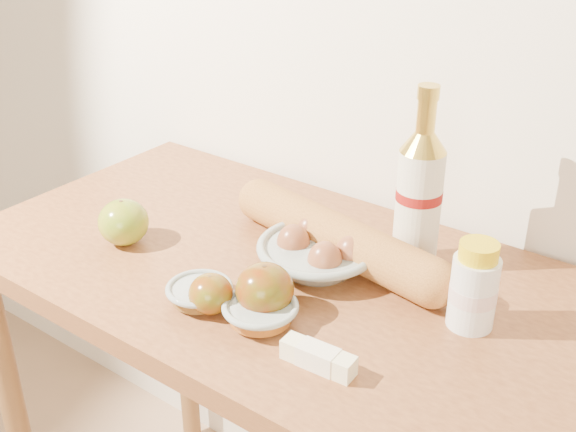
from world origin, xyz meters
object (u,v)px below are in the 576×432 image
object	(u,v)px
cream_bottle	(474,288)
egg_bowl	(319,252)
table	(298,334)
bourbon_bottle	(419,196)
baguette	(337,237)

from	to	relation	value
cream_bottle	egg_bowl	bearing A→B (deg)	-168.22
table	egg_bowl	bearing A→B (deg)	68.54
bourbon_bottle	table	bearing A→B (deg)	-157.38
bourbon_bottle	cream_bottle	xyz separation A→B (m)	(0.15, -0.11, -0.06)
cream_bottle	bourbon_bottle	bearing A→B (deg)	156.39
table	baguette	world-z (taller)	baguette
bourbon_bottle	egg_bowl	distance (m)	0.19
bourbon_bottle	cream_bottle	distance (m)	0.20
table	cream_bottle	bearing A→B (deg)	7.07
bourbon_bottle	baguette	bearing A→B (deg)	-175.18
cream_bottle	baguette	world-z (taller)	cream_bottle
egg_bowl	baguette	bearing A→B (deg)	81.02
table	cream_bottle	size ratio (longest dim) A/B	8.70
table	cream_bottle	world-z (taller)	cream_bottle
baguette	egg_bowl	bearing A→B (deg)	-89.13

